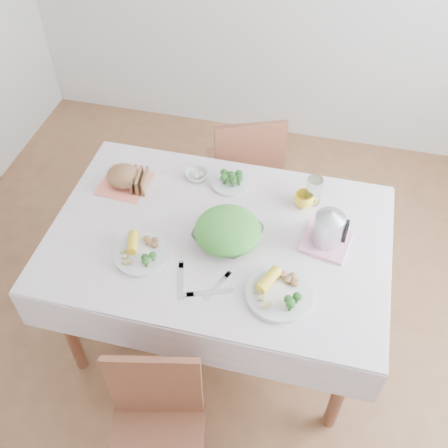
% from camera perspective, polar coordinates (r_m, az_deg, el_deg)
% --- Properties ---
extents(floor, '(3.60, 3.60, 0.00)m').
position_cam_1_polar(floor, '(2.94, -0.48, -11.05)').
color(floor, brown).
rests_on(floor, ground).
extents(dining_table, '(1.40, 0.90, 0.75)m').
position_cam_1_polar(dining_table, '(2.63, -0.53, -6.79)').
color(dining_table, brown).
rests_on(dining_table, floor).
extents(tablecloth, '(1.50, 1.00, 0.01)m').
position_cam_1_polar(tablecloth, '(2.33, -0.59, -1.33)').
color(tablecloth, white).
rests_on(tablecloth, dining_table).
extents(chair_near, '(0.45, 0.45, 0.84)m').
position_cam_1_polar(chair_near, '(2.19, -7.62, -22.93)').
color(chair_near, brown).
rests_on(chair_near, floor).
extents(chair_far, '(0.52, 0.52, 0.89)m').
position_cam_1_polar(chair_far, '(3.12, 2.13, 6.55)').
color(chair_far, brown).
rests_on(chair_far, floor).
extents(salad_bowl, '(0.36, 0.36, 0.07)m').
position_cam_1_polar(salad_bowl, '(2.28, 0.41, -1.22)').
color(salad_bowl, white).
rests_on(salad_bowl, tablecloth).
extents(dinner_plate_left, '(0.26, 0.26, 0.02)m').
position_cam_1_polar(dinner_plate_left, '(2.27, -8.96, -3.23)').
color(dinner_plate_left, white).
rests_on(dinner_plate_left, tablecloth).
extents(dinner_plate_right, '(0.39, 0.39, 0.02)m').
position_cam_1_polar(dinner_plate_right, '(2.13, 6.02, -7.57)').
color(dinner_plate_right, white).
rests_on(dinner_plate_right, tablecloth).
extents(broccoli_plate, '(0.22, 0.22, 0.02)m').
position_cam_1_polar(broccoli_plate, '(2.55, 0.74, 4.61)').
color(broccoli_plate, beige).
rests_on(broccoli_plate, tablecloth).
extents(napkin, '(0.24, 0.24, 0.00)m').
position_cam_1_polar(napkin, '(2.60, -10.77, 4.34)').
color(napkin, '#FF7A5F').
rests_on(napkin, tablecloth).
extents(bread_loaf, '(0.20, 0.20, 0.10)m').
position_cam_1_polar(bread_loaf, '(2.56, -10.94, 5.25)').
color(bread_loaf, brown).
rests_on(bread_loaf, napkin).
extents(fruit_bowl, '(0.14, 0.14, 0.03)m').
position_cam_1_polar(fruit_bowl, '(2.58, -3.03, 5.34)').
color(fruit_bowl, white).
rests_on(fruit_bowl, tablecloth).
extents(yellow_mug, '(0.11, 0.11, 0.07)m').
position_cam_1_polar(yellow_mug, '(2.45, 8.68, 2.64)').
color(yellow_mug, yellow).
rests_on(yellow_mug, tablecloth).
extents(glass_tumbler, '(0.09, 0.09, 0.14)m').
position_cam_1_polar(glass_tumbler, '(2.46, 9.74, 3.54)').
color(glass_tumbler, white).
rests_on(glass_tumbler, tablecloth).
extents(pink_tray, '(0.23, 0.23, 0.02)m').
position_cam_1_polar(pink_tray, '(2.33, 10.99, -1.87)').
color(pink_tray, pink).
rests_on(pink_tray, tablecloth).
extents(electric_kettle, '(0.17, 0.17, 0.18)m').
position_cam_1_polar(electric_kettle, '(2.25, 11.40, 0.00)').
color(electric_kettle, '#B2B5BA').
rests_on(electric_kettle, pink_tray).
extents(fork_left, '(0.07, 0.19, 0.00)m').
position_cam_1_polar(fork_left, '(2.17, -4.71, -6.17)').
color(fork_left, silver).
rests_on(fork_left, tablecloth).
extents(fork_right, '(0.08, 0.16, 0.00)m').
position_cam_1_polar(fork_right, '(2.15, -0.71, -6.76)').
color(fork_right, silver).
rests_on(fork_right, tablecloth).
extents(knife, '(0.19, 0.09, 0.00)m').
position_cam_1_polar(knife, '(2.13, -1.54, -7.47)').
color(knife, silver).
rests_on(knife, tablecloth).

